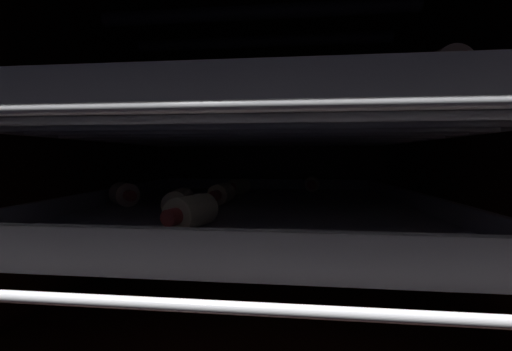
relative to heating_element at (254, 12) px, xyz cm
name	(u,v)px	position (x,y,z in cm)	size (l,w,h in cm)	color
ground_plane	(254,300)	(0.00, 0.00, -35.85)	(50.47, 54.35, 1.20)	black
oven_wall_back	(268,151)	(0.00, 26.57, -16.37)	(50.47, 1.20, 37.77)	black
oven_wall_left	(70,148)	(-24.63, 0.00, -16.37)	(1.20, 51.95, 37.77)	black
oven_wall_right	(465,147)	(24.63, 0.00, -16.37)	(1.20, 51.95, 37.77)	black
heating_element	(254,12)	(0.00, 0.00, 0.00)	(38.45, 20.81, 1.76)	#333338
oven_rack_lower	(254,217)	(0.00, 0.00, -25.13)	(45.88, 50.91, 0.66)	#B7B7BC
baking_tray_lower	(254,209)	(0.00, 0.00, -24.05)	(39.93, 41.74, 3.01)	gray
pig_in_blanket_lower_0	(124,194)	(-16.20, -1.85, -22.17)	(4.71, 4.50, 2.90)	beige
pig_in_blanket_lower_1	(179,202)	(-7.13, -7.27, -22.25)	(3.28, 5.91, 2.74)	beige
pig_in_blanket_lower_2	(312,184)	(8.58, 17.48, -22.31)	(3.06, 6.69, 2.63)	beige
pig_in_blanket_lower_3	(221,194)	(-4.44, 0.97, -22.29)	(3.09, 5.93, 2.66)	beige
pig_in_blanket_lower_4	(239,186)	(-3.81, 11.26, -22.36)	(3.74, 4.66, 2.53)	beige
pig_in_blanket_lower_5	(192,212)	(-4.04, -12.75, -22.20)	(3.97, 6.44, 2.86)	beige
oven_rack_upper	(254,137)	(0.00, 0.00, -15.05)	(45.86, 50.91, 0.64)	#B7B7BC
baking_tray_upper	(254,129)	(0.00, 0.00, -14.02)	(39.93, 41.74, 2.68)	silver
pig_in_blanket_upper_0	(223,122)	(-5.41, 7.06, -12.28)	(4.79, 3.72, 2.55)	beige
pig_in_blanket_upper_1	(340,111)	(10.18, -1.25, -12.20)	(3.99, 4.43, 2.72)	beige
pig_in_blanket_upper_2	(143,103)	(-11.09, -6.75, -11.88)	(5.22, 4.23, 3.36)	beige
pig_in_blanket_upper_3	(174,125)	(-15.47, 13.72, -12.05)	(4.53, 4.92, 3.01)	beige
pig_in_blanket_upper_4	(67,101)	(-16.89, -10.44, -12.15)	(5.94, 3.58, 2.81)	beige
pig_in_blanket_upper_5	(352,90)	(9.18, -12.82, -12.24)	(3.53, 6.09, 2.62)	beige
pig_in_blanket_upper_6	(440,74)	(13.84, -16.82, -12.16)	(3.24, 4.61, 2.79)	beige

